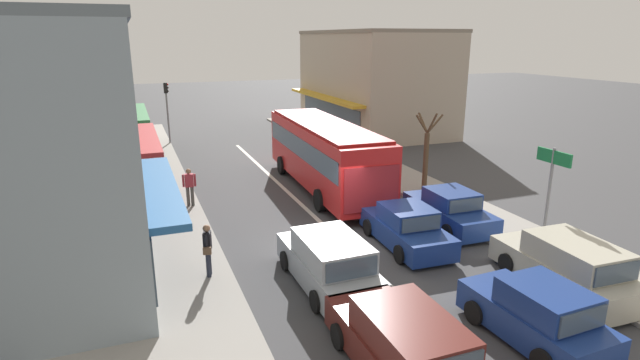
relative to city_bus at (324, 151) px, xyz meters
The scene contains 19 objects.
ground_plane 6.90m from the city_bus, 105.78° to the right, with size 140.00×140.00×0.00m, color #3F3F42.
lane_centre_line 3.53m from the city_bus, 127.08° to the right, with size 0.20×28.00×0.01m, color silver.
sidewalk_left 8.80m from the city_bus, behind, with size 5.20×44.00×0.14m, color gray.
kerb_right 4.77m from the city_bus, ahead, with size 2.80×44.00×0.12m, color gray.
shopfront_mid_block 12.27m from the city_bus, behind, with size 8.32×8.06×7.35m.
shopfront_far_end 16.05m from the city_bus, 138.71° to the left, with size 8.16×8.42×7.41m.
building_right_far 17.19m from the city_bus, 55.50° to the left, with size 8.46×13.82×7.62m.
city_bus is the anchor object (origin of this frame).
wagon_adjacent_lane_lead 9.87m from the city_bus, 110.73° to the right, with size 1.97×4.51×1.58m.
wagon_behind_bus_near 14.07m from the city_bus, 104.60° to the right, with size 1.95×4.50×1.58m.
hatchback_queue_far_back 13.61m from the city_bus, 89.56° to the right, with size 1.93×3.76×1.54m.
sedan_adjacent_lane_trail 7.50m from the city_bus, 88.76° to the right, with size 2.03×4.27×1.47m.
parked_wagon_kerb_front 12.25m from the city_bus, 76.50° to the right, with size 2.07×4.56×1.58m.
parked_sedan_kerb_second 7.00m from the city_bus, 66.91° to the right, with size 1.97×4.24×1.47m.
traffic_light_downstreet 14.78m from the city_bus, 114.18° to the left, with size 0.33×0.24×4.20m.
directional_road_sign 10.42m from the city_bus, 65.09° to the right, with size 0.10×1.40×3.60m.
street_tree_right 4.78m from the city_bus, 25.75° to the right, with size 1.48×1.53×3.83m.
pedestrian_with_handbag_near 10.12m from the city_bus, 131.69° to the right, with size 0.34×0.66×1.63m.
pedestrian_browsing_midblock 6.48m from the city_bus, behind, with size 0.57×0.27×1.63m.
Camera 1 is at (-6.71, -15.13, 7.07)m, focal length 28.00 mm.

